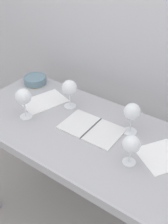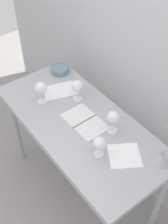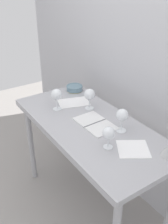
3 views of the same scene
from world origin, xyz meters
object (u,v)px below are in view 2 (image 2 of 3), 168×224
(wine_glass_near_right, at_px, (100,144))
(decanter_funnel, at_px, (161,158))
(wine_glass_far_left, at_px, (77,86))
(tasting_bowl, at_px, (60,69))
(tasting_sheet_upper, at_px, (60,90))
(wine_glass_far_right, at_px, (113,118))
(wine_glass_near_left, at_px, (41,88))
(tasting_sheet_lower, at_px, (125,155))
(open_notebook, at_px, (85,122))

(wine_glass_near_right, distance_m, decanter_funnel, 0.39)
(wine_glass_far_left, distance_m, tasting_bowl, 0.39)
(wine_glass_far_left, bearing_deg, tasting_sheet_upper, -162.21)
(wine_glass_far_right, height_order, wine_glass_far_left, same)
(wine_glass_near_left, bearing_deg, tasting_bowl, 126.41)
(wine_glass_far_right, height_order, tasting_sheet_upper, wine_glass_far_right)
(wine_glass_far_left, xyz_separation_m, tasting_sheet_upper, (-0.16, -0.05, -0.12))
(wine_glass_near_right, relative_size, tasting_sheet_upper, 0.59)
(tasting_sheet_lower, bearing_deg, wine_glass_far_left, -154.88)
(wine_glass_far_right, distance_m, decanter_funnel, 0.39)
(wine_glass_near_right, distance_m, wine_glass_far_right, 0.23)
(open_notebook, bearing_deg, tasting_bowl, 161.26)
(tasting_sheet_upper, height_order, tasting_sheet_lower, same)
(tasting_sheet_upper, bearing_deg, wine_glass_near_left, -63.19)
(tasting_sheet_upper, bearing_deg, wine_glass_far_right, 23.18)
(wine_glass_far_left, relative_size, tasting_sheet_upper, 0.67)
(wine_glass_far_right, relative_size, decanter_funnel, 1.19)
(wine_glass_near_left, height_order, decanter_funnel, wine_glass_near_left)
(wine_glass_far_right, bearing_deg, wine_glass_near_right, -62.96)
(wine_glass_near_left, relative_size, wine_glass_near_right, 1.18)
(open_notebook, xyz_separation_m, tasting_sheet_upper, (-0.39, 0.05, -0.00))
(wine_glass_near_right, height_order, wine_glass_far_left, wine_glass_far_left)
(wine_glass_near_left, bearing_deg, wine_glass_far_right, 22.52)
(wine_glass_far_left, xyz_separation_m, tasting_bowl, (-0.37, 0.08, -0.10))
(wine_glass_near_left, height_order, wine_glass_far_left, wine_glass_near_left)
(wine_glass_far_left, distance_m, tasting_sheet_lower, 0.64)
(open_notebook, relative_size, tasting_bowl, 2.13)
(wine_glass_far_right, bearing_deg, open_notebook, -150.40)
(wine_glass_near_left, xyz_separation_m, open_notebook, (0.37, 0.12, -0.13))
(wine_glass_far_right, relative_size, tasting_sheet_upper, 0.66)
(wine_glass_near_right, xyz_separation_m, wine_glass_far_right, (-0.10, 0.20, 0.02))
(tasting_bowl, bearing_deg, wine_glass_near_right, -18.34)
(wine_glass_near_right, bearing_deg, wine_glass_far_left, 157.86)
(open_notebook, height_order, tasting_bowl, tasting_bowl)
(wine_glass_far_right, bearing_deg, tasting_sheet_upper, -175.23)
(wine_glass_far_right, bearing_deg, wine_glass_near_left, -157.48)
(open_notebook, height_order, decanter_funnel, decanter_funnel)
(wine_glass_near_left, height_order, wine_glass_far_right, wine_glass_near_left)
(tasting_sheet_upper, relative_size, tasting_sheet_lower, 1.31)
(wine_glass_near_left, distance_m, decanter_funnel, 0.97)
(wine_glass_far_left, relative_size, decanter_funnel, 1.19)
(wine_glass_far_right, distance_m, tasting_bowl, 0.79)
(wine_glass_far_right, distance_m, tasting_sheet_lower, 0.26)
(wine_glass_near_right, relative_size, open_notebook, 0.47)
(tasting_bowl, relative_size, decanter_funnel, 1.06)
(open_notebook, distance_m, tasting_bowl, 0.63)
(open_notebook, distance_m, decanter_funnel, 0.59)
(wine_glass_near_right, distance_m, wine_glass_far_left, 0.55)
(wine_glass_far_left, relative_size, open_notebook, 0.53)
(decanter_funnel, bearing_deg, open_notebook, -164.26)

